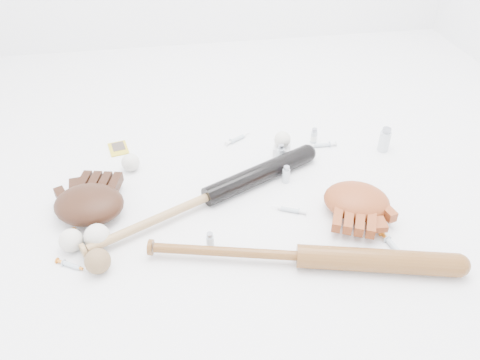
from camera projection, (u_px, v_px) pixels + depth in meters
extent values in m
plane|color=white|center=(244.00, 204.00, 1.65)|extent=(3.00, 3.00, 0.00)
cube|color=gold|center=(118.00, 149.00, 1.92)|extent=(0.09, 0.11, 0.01)
cube|color=white|center=(282.00, 150.00, 1.89)|extent=(0.08, 0.08, 0.04)
sphere|color=beige|center=(282.00, 140.00, 1.86)|extent=(0.07, 0.07, 0.07)
sphere|color=beige|center=(71.00, 240.00, 1.46)|extent=(0.07, 0.07, 0.07)
sphere|color=beige|center=(131.00, 162.00, 1.79)|extent=(0.07, 0.07, 0.07)
sphere|color=beige|center=(97.00, 236.00, 1.47)|extent=(0.08, 0.08, 0.08)
sphere|color=brown|center=(98.00, 261.00, 1.39)|extent=(0.08, 0.08, 0.08)
cylinder|color=silver|center=(281.00, 153.00, 1.84)|extent=(0.03, 0.03, 0.07)
cylinder|color=silver|center=(314.00, 136.00, 1.94)|extent=(0.03, 0.03, 0.07)
cylinder|color=silver|center=(286.00, 174.00, 1.73)|extent=(0.03, 0.03, 0.07)
cylinder|color=silver|center=(385.00, 140.00, 1.89)|extent=(0.04, 0.04, 0.10)
cylinder|color=silver|center=(210.00, 241.00, 1.47)|extent=(0.03, 0.03, 0.06)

